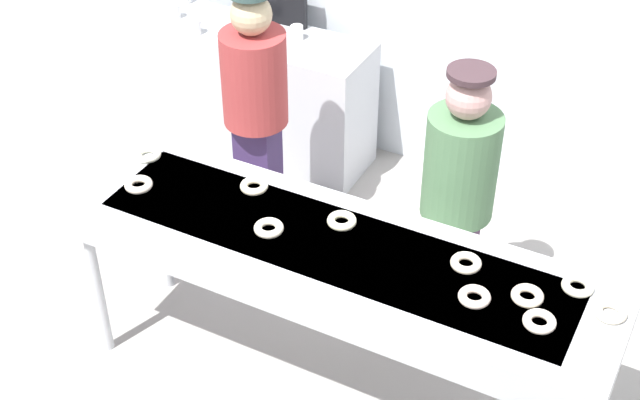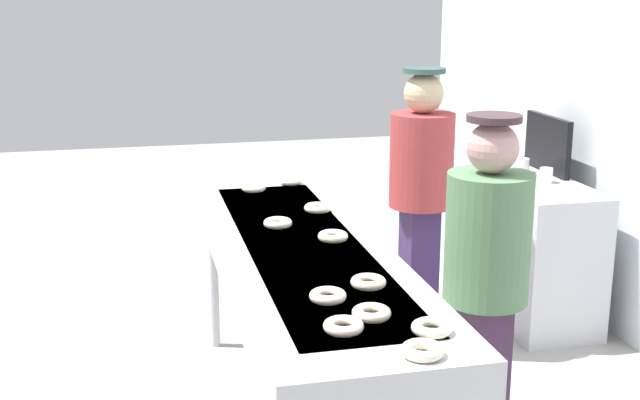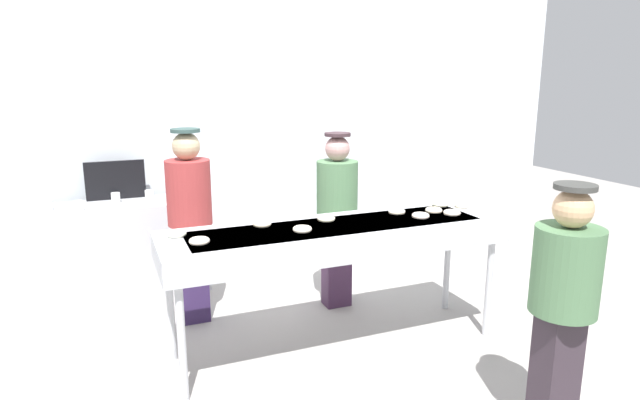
{
  "view_description": "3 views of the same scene",
  "coord_description": "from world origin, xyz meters",
  "px_view_note": "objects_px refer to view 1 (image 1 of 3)",
  "views": [
    {
      "loc": [
        1.44,
        -2.88,
        3.71
      ],
      "look_at": [
        -0.19,
        0.22,
        1.05
      ],
      "focal_mm": 50.99,
      "sensor_mm": 36.0,
      "label": 1
    },
    {
      "loc": [
        3.56,
        -0.76,
        2.17
      ],
      "look_at": [
        -0.24,
        0.13,
        1.16
      ],
      "focal_mm": 46.91,
      "sensor_mm": 36.0,
      "label": 2
    },
    {
      "loc": [
        -1.62,
        -3.62,
        2.14
      ],
      "look_at": [
        -0.06,
        0.22,
        1.17
      ],
      "focal_mm": 30.28,
      "sensor_mm": 36.0,
      "label": 3
    }
  ],
  "objects_px": {
    "sugar_donut_10": "(342,221)",
    "paper_cup_1": "(297,33)",
    "sugar_donut_5": "(254,186)",
    "sugar_donut_8": "(539,322)",
    "sugar_donut_0": "(474,297)",
    "sugar_donut_6": "(610,311)",
    "paper_cup_2": "(255,23)",
    "sugar_donut_2": "(139,185)",
    "paper_cup_0": "(195,27)",
    "sugar_donut_1": "(148,154)",
    "worker_baker": "(255,104)",
    "sugar_donut_9": "(578,286)",
    "worker_assistant": "(458,189)",
    "fryer_conveyor": "(333,259)",
    "prep_counter": "(257,93)",
    "sugar_donut_7": "(527,296)",
    "paper_cup_4": "(175,11)",
    "sugar_donut_3": "(466,263)",
    "sugar_donut_4": "(269,228)"
  },
  "relations": [
    {
      "from": "sugar_donut_8",
      "to": "sugar_donut_5",
      "type": "bearing_deg",
      "value": 170.17
    },
    {
      "from": "sugar_donut_10",
      "to": "worker_assistant",
      "type": "distance_m",
      "value": 0.71
    },
    {
      "from": "fryer_conveyor",
      "to": "paper_cup_2",
      "type": "relative_size",
      "value": 27.85
    },
    {
      "from": "fryer_conveyor",
      "to": "paper_cup_2",
      "type": "xyz_separation_m",
      "value": [
        -1.53,
        1.86,
        0.05
      ]
    },
    {
      "from": "sugar_donut_2",
      "to": "worker_assistant",
      "type": "relative_size",
      "value": 0.09
    },
    {
      "from": "sugar_donut_10",
      "to": "sugar_donut_7",
      "type": "bearing_deg",
      "value": -5.73
    },
    {
      "from": "fryer_conveyor",
      "to": "sugar_donut_10",
      "type": "height_order",
      "value": "sugar_donut_10"
    },
    {
      "from": "sugar_donut_1",
      "to": "sugar_donut_6",
      "type": "distance_m",
      "value": 2.42
    },
    {
      "from": "sugar_donut_10",
      "to": "prep_counter",
      "type": "xyz_separation_m",
      "value": [
        -1.49,
        1.66,
        -0.57
      ]
    },
    {
      "from": "prep_counter",
      "to": "paper_cup_1",
      "type": "xyz_separation_m",
      "value": [
        0.3,
        0.05,
        0.51
      ]
    },
    {
      "from": "sugar_donut_7",
      "to": "worker_baker",
      "type": "bearing_deg",
      "value": 155.2
    },
    {
      "from": "sugar_donut_8",
      "to": "paper_cup_1",
      "type": "xyz_separation_m",
      "value": [
        -2.21,
        1.94,
        -0.06
      ]
    },
    {
      "from": "prep_counter",
      "to": "sugar_donut_1",
      "type": "bearing_deg",
      "value": -78.21
    },
    {
      "from": "paper_cup_0",
      "to": "sugar_donut_8",
      "type": "bearing_deg",
      "value": -30.69
    },
    {
      "from": "sugar_donut_1",
      "to": "prep_counter",
      "type": "height_order",
      "value": "sugar_donut_1"
    },
    {
      "from": "sugar_donut_1",
      "to": "worker_baker",
      "type": "height_order",
      "value": "worker_baker"
    },
    {
      "from": "prep_counter",
      "to": "sugar_donut_6",
      "type": "bearing_deg",
      "value": -31.45
    },
    {
      "from": "sugar_donut_1",
      "to": "sugar_donut_4",
      "type": "height_order",
      "value": "same"
    },
    {
      "from": "sugar_donut_0",
      "to": "sugar_donut_9",
      "type": "distance_m",
      "value": 0.46
    },
    {
      "from": "sugar_donut_0",
      "to": "sugar_donut_3",
      "type": "distance_m",
      "value": 0.22
    },
    {
      "from": "sugar_donut_4",
      "to": "sugar_donut_7",
      "type": "xyz_separation_m",
      "value": [
        1.21,
        0.11,
        0.0
      ]
    },
    {
      "from": "sugar_donut_6",
      "to": "paper_cup_2",
      "type": "bearing_deg",
      "value": 147.96
    },
    {
      "from": "sugar_donut_10",
      "to": "paper_cup_1",
      "type": "height_order",
      "value": "sugar_donut_10"
    },
    {
      "from": "sugar_donut_0",
      "to": "paper_cup_1",
      "type": "xyz_separation_m",
      "value": [
        -1.93,
        1.92,
        -0.06
      ]
    },
    {
      "from": "paper_cup_1",
      "to": "sugar_donut_8",
      "type": "bearing_deg",
      "value": -41.2
    },
    {
      "from": "sugar_donut_0",
      "to": "sugar_donut_6",
      "type": "distance_m",
      "value": 0.57
    },
    {
      "from": "sugar_donut_3",
      "to": "sugar_donut_9",
      "type": "xyz_separation_m",
      "value": [
        0.48,
        0.08,
        0.0
      ]
    },
    {
      "from": "sugar_donut_5",
      "to": "sugar_donut_10",
      "type": "height_order",
      "value": "same"
    },
    {
      "from": "sugar_donut_7",
      "to": "worker_baker",
      "type": "distance_m",
      "value": 2.06
    },
    {
      "from": "sugar_donut_2",
      "to": "paper_cup_0",
      "type": "height_order",
      "value": "sugar_donut_2"
    },
    {
      "from": "sugar_donut_2",
      "to": "paper_cup_0",
      "type": "bearing_deg",
      "value": 115.48
    },
    {
      "from": "paper_cup_4",
      "to": "sugar_donut_7",
      "type": "bearing_deg",
      "value": -29.4
    },
    {
      "from": "worker_baker",
      "to": "worker_assistant",
      "type": "relative_size",
      "value": 1.04
    },
    {
      "from": "prep_counter",
      "to": "paper_cup_1",
      "type": "height_order",
      "value": "paper_cup_1"
    },
    {
      "from": "sugar_donut_5",
      "to": "sugar_donut_8",
      "type": "height_order",
      "value": "same"
    },
    {
      "from": "sugar_donut_0",
      "to": "sugar_donut_3",
      "type": "xyz_separation_m",
      "value": [
        -0.11,
        0.19,
        0.0
      ]
    },
    {
      "from": "sugar_donut_10",
      "to": "paper_cup_4",
      "type": "distance_m",
      "value": 2.64
    },
    {
      "from": "prep_counter",
      "to": "fryer_conveyor",
      "type": "bearing_deg",
      "value": -50.01
    },
    {
      "from": "sugar_donut_4",
      "to": "sugar_donut_8",
      "type": "xyz_separation_m",
      "value": [
        1.3,
        -0.01,
        0.0
      ]
    },
    {
      "from": "sugar_donut_7",
      "to": "paper_cup_4",
      "type": "relative_size",
      "value": 1.46
    },
    {
      "from": "worker_baker",
      "to": "paper_cup_1",
      "type": "distance_m",
      "value": 0.98
    },
    {
      "from": "sugar_donut_9",
      "to": "paper_cup_2",
      "type": "distance_m",
      "value": 3.09
    },
    {
      "from": "fryer_conveyor",
      "to": "paper_cup_2",
      "type": "distance_m",
      "value": 2.41
    },
    {
      "from": "sugar_donut_0",
      "to": "worker_baker",
      "type": "bearing_deg",
      "value": 149.75
    },
    {
      "from": "worker_baker",
      "to": "sugar_donut_6",
      "type": "bearing_deg",
      "value": 171.21
    },
    {
      "from": "sugar_donut_0",
      "to": "prep_counter",
      "type": "distance_m",
      "value": 2.96
    },
    {
      "from": "sugar_donut_10",
      "to": "paper_cup_1",
      "type": "distance_m",
      "value": 2.09
    },
    {
      "from": "sugar_donut_0",
      "to": "sugar_donut_3",
      "type": "height_order",
      "value": "same"
    },
    {
      "from": "sugar_donut_4",
      "to": "prep_counter",
      "type": "xyz_separation_m",
      "value": [
        -1.21,
        1.87,
        -0.57
      ]
    },
    {
      "from": "paper_cup_2",
      "to": "prep_counter",
      "type": "bearing_deg",
      "value": -73.55
    }
  ]
}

